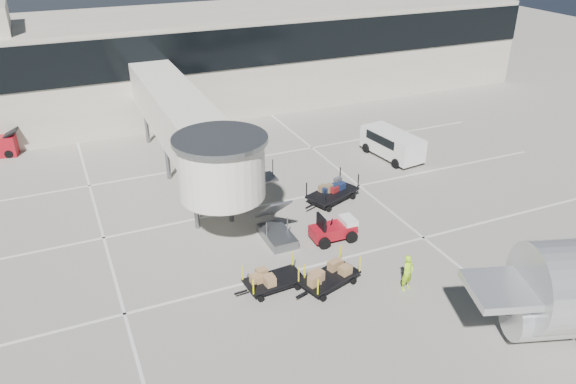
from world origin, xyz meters
The scene contains 10 objects.
ground centered at (0.00, 0.00, 0.00)m, with size 140.00×140.00×0.00m, color #9B978B.
lane_markings centered at (-0.67, 9.33, 0.01)m, with size 40.00×30.00×0.02m.
terminal centered at (-0.35, 29.94, 4.11)m, with size 64.00×12.11×15.20m.
jet_bridge centered at (-3.97, 12.26, 4.28)m, with size 5.70×20.40×6.03m.
baggage_tug centered at (1.45, 3.86, 0.59)m, with size 2.50×1.61×1.62m.
suitcase_cart centered at (3.40, 7.80, 0.54)m, with size 4.01×2.68×1.56m.
box_cart_near centered at (-0.66, 0.24, 0.50)m, with size 3.60×2.21×1.39m.
box_cart_far centered at (-3.26, 1.09, 0.49)m, with size 3.42×1.55×1.32m.
ground_worker centered at (2.50, -1.44, 0.92)m, with size 0.67×0.44×1.84m, color #A3E818.
minivan centered at (10.45, 12.25, 1.12)m, with size 2.67×5.13×1.86m.
Camera 1 is at (-11.26, -18.96, 16.13)m, focal length 35.00 mm.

